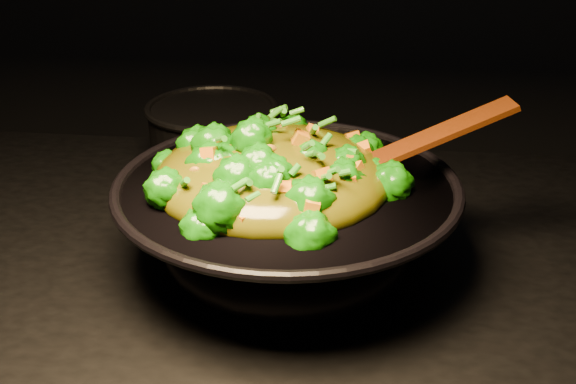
# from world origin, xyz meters

# --- Properties ---
(wok) EXTENTS (0.48, 0.48, 0.12)m
(wok) POSITION_xyz_m (0.04, 0.04, 0.96)
(wok) COLOR black
(wok) RESTS_ON stovetop
(stir_fry) EXTENTS (0.38, 0.38, 0.10)m
(stir_fry) POSITION_xyz_m (0.02, 0.05, 1.07)
(stir_fry) COLOR #156B07
(stir_fry) RESTS_ON wok
(spatula) EXTENTS (0.25, 0.09, 0.10)m
(spatula) POSITION_xyz_m (0.19, 0.08, 1.06)
(spatula) COLOR #351408
(spatula) RESTS_ON wok
(back_pot) EXTENTS (0.27, 0.27, 0.12)m
(back_pot) POSITION_xyz_m (-0.12, 0.32, 0.96)
(back_pot) COLOR black
(back_pot) RESTS_ON stovetop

